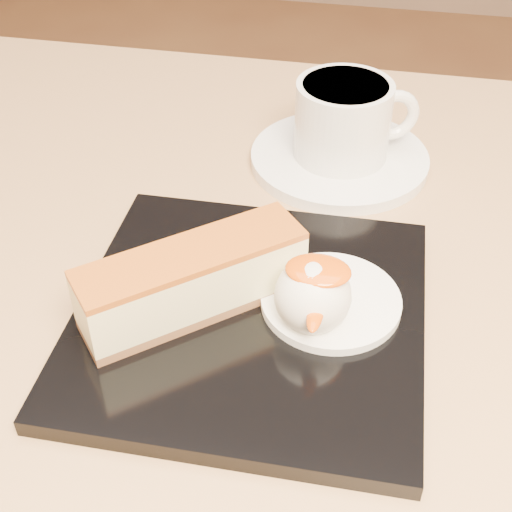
% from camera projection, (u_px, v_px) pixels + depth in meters
% --- Properties ---
extents(table, '(0.80, 0.80, 0.72)m').
position_uv_depth(table, '(256.00, 473.00, 0.55)').
color(table, black).
rests_on(table, ground).
extents(dessert_plate, '(0.22, 0.22, 0.01)m').
position_uv_depth(dessert_plate, '(250.00, 316.00, 0.46)').
color(dessert_plate, black).
rests_on(dessert_plate, table).
extents(cheesecake, '(0.13, 0.12, 0.05)m').
position_uv_depth(cheesecake, '(193.00, 280.00, 0.44)').
color(cheesecake, brown).
rests_on(cheesecake, dessert_plate).
extents(cream_smear, '(0.09, 0.09, 0.01)m').
position_uv_depth(cream_smear, '(331.00, 301.00, 0.46)').
color(cream_smear, white).
rests_on(cream_smear, dessert_plate).
extents(ice_cream_scoop, '(0.05, 0.05, 0.05)m').
position_uv_depth(ice_cream_scoop, '(313.00, 296.00, 0.43)').
color(ice_cream_scoop, white).
rests_on(ice_cream_scoop, cream_smear).
extents(mango_sauce, '(0.04, 0.03, 0.01)m').
position_uv_depth(mango_sauce, '(318.00, 271.00, 0.42)').
color(mango_sauce, '#DF5007').
rests_on(mango_sauce, ice_cream_scoop).
extents(mint_sprig, '(0.03, 0.02, 0.00)m').
position_uv_depth(mint_sprig, '(292.00, 266.00, 0.48)').
color(mint_sprig, '#30892D').
rests_on(mint_sprig, cream_smear).
extents(saucer, '(0.15, 0.15, 0.01)m').
position_uv_depth(saucer, '(339.00, 159.00, 0.60)').
color(saucer, white).
rests_on(saucer, table).
extents(coffee_cup, '(0.10, 0.08, 0.06)m').
position_uv_depth(coffee_cup, '(345.00, 119.00, 0.58)').
color(coffee_cup, white).
rests_on(coffee_cup, saucer).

